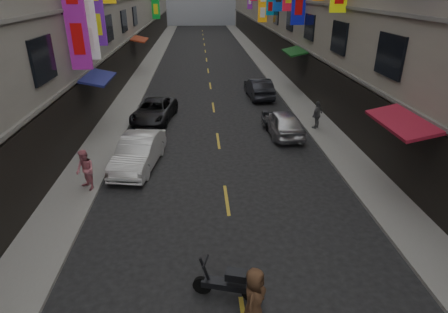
{
  "coord_description": "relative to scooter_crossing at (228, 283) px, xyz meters",
  "views": [
    {
      "loc": [
        -0.94,
        5.79,
        7.38
      ],
      "look_at": [
        -0.44,
        13.12,
        4.04
      ],
      "focal_mm": 30.0,
      "sensor_mm": 36.0,
      "label": 1
    }
  ],
  "objects": [
    {
      "name": "sidewalk_left",
      "position": [
        -5.67,
        28.85,
        -0.38
      ],
      "size": [
        2.0,
        90.0,
        0.12
      ],
      "primitive_type": "cube",
      "color": "slate",
      "rests_on": "ground"
    },
    {
      "name": "sidewalk_right",
      "position": [
        6.33,
        28.85,
        -0.38
      ],
      "size": [
        2.0,
        90.0,
        0.12
      ],
      "primitive_type": "cube",
      "color": "slate",
      "rests_on": "ground"
    },
    {
      "name": "street_awnings",
      "position": [
        -0.93,
        12.85,
        2.56
      ],
      "size": [
        13.99,
        35.2,
        0.41
      ],
      "color": "#124319",
      "rests_on": "ground"
    },
    {
      "name": "lane_markings",
      "position": [
        0.33,
        25.85,
        -0.44
      ],
      "size": [
        0.12,
        80.2,
        0.01
      ],
      "color": "gold",
      "rests_on": "ground"
    },
    {
      "name": "scooter_crossing",
      "position": [
        0.0,
        0.0,
        0.0
      ],
      "size": [
        1.77,
        0.72,
        1.14
      ],
      "rotation": [
        0.0,
        0.0,
        1.3
      ],
      "color": "black",
      "rests_on": "ground"
    },
    {
      "name": "scooter_far_right",
      "position": [
        3.17,
        12.81,
        0.0
      ],
      "size": [
        0.5,
        1.8,
        1.14
      ],
      "rotation": [
        0.0,
        0.0,
        3.15
      ],
      "color": "black",
      "rests_on": "ground"
    },
    {
      "name": "car_left_mid",
      "position": [
        -3.35,
        8.0,
        0.27
      ],
      "size": [
        2.15,
        4.5,
        1.42
      ],
      "primitive_type": "imported",
      "rotation": [
        0.0,
        0.0,
        -0.15
      ],
      "color": "silver",
      "rests_on": "ground"
    },
    {
      "name": "car_left_far",
      "position": [
        -3.3,
        14.35,
        0.18
      ],
      "size": [
        2.75,
        4.77,
        1.25
      ],
      "primitive_type": "imported",
      "rotation": [
        0.0,
        0.0,
        -0.16
      ],
      "color": "black",
      "rests_on": "ground"
    },
    {
      "name": "car_right_mid",
      "position": [
        3.88,
        11.54,
        0.25
      ],
      "size": [
        1.83,
        4.12,
        1.38
      ],
      "primitive_type": "imported",
      "rotation": [
        0.0,
        0.0,
        3.19
      ],
      "color": "silver",
      "rests_on": "ground"
    },
    {
      "name": "car_right_far",
      "position": [
        3.73,
        19.1,
        0.26
      ],
      "size": [
        1.72,
        4.33,
        1.4
      ],
      "primitive_type": "imported",
      "rotation": [
        0.0,
        0.0,
        3.2
      ],
      "color": "#23242A",
      "rests_on": "ground"
    },
    {
      "name": "pedestrian_lfar",
      "position": [
        -5.07,
        5.87,
        0.49
      ],
      "size": [
        0.94,
        0.95,
        1.63
      ],
      "primitive_type": "imported",
      "rotation": [
        0.0,
        0.0,
        -0.83
      ],
      "color": "#D4707F",
      "rests_on": "sidewalk_left"
    },
    {
      "name": "pedestrian_rfar",
      "position": [
        5.93,
        12.11,
        0.46
      ],
      "size": [
        1.02,
        1.0,
        1.56
      ],
      "primitive_type": "imported",
      "rotation": [
        0.0,
        0.0,
        3.88
      ],
      "color": "#5E5E60",
      "rests_on": "sidewalk_right"
    },
    {
      "name": "pedestrian_crossing",
      "position": [
        0.53,
        -0.95,
        0.39
      ],
      "size": [
        0.85,
        0.97,
        1.66
      ],
      "primitive_type": "imported",
      "rotation": [
        0.0,
        0.0,
        1.12
      ],
      "color": "#4B301E",
      "rests_on": "ground"
    }
  ]
}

